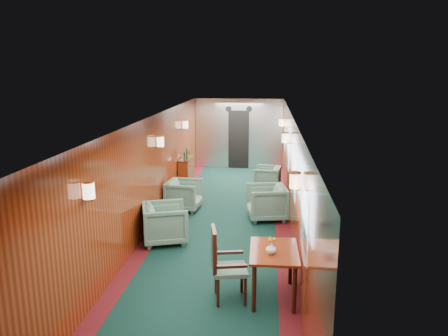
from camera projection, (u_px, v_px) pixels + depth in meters
name	position (u px, v px, depth m)	size (l,w,h in m)	color
room	(220.00, 154.00, 9.16)	(12.00, 12.10, 2.40)	black
bulkhead	(239.00, 134.00, 15.00)	(2.98, 0.17, 2.39)	silver
windows_right	(291.00, 162.00, 9.30)	(0.02, 8.60, 0.80)	silver
wall_sconces	(223.00, 143.00, 9.68)	(2.97, 7.97, 0.25)	#FFE9C6
dining_table	(274.00, 258.00, 6.52)	(0.73, 1.03, 0.76)	maroon
side_chair	(223.00, 262.00, 6.44)	(0.59, 0.61, 1.14)	#1E483D
credenza	(186.00, 172.00, 12.63)	(0.31, 0.98, 1.16)	maroon
flower_vase	(271.00, 248.00, 6.35)	(0.16, 0.16, 0.16)	beige
armchair_left_near	(165.00, 223.00, 8.68)	(0.84, 0.86, 0.79)	#1E483D
armchair_left_far	(184.00, 195.00, 10.68)	(0.78, 0.81, 0.73)	#1E483D
armchair_right_near	(267.00, 202.00, 10.00)	(0.84, 0.87, 0.79)	#1E483D
armchair_right_far	(267.00, 178.00, 12.53)	(0.70, 0.72, 0.65)	#1E483D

